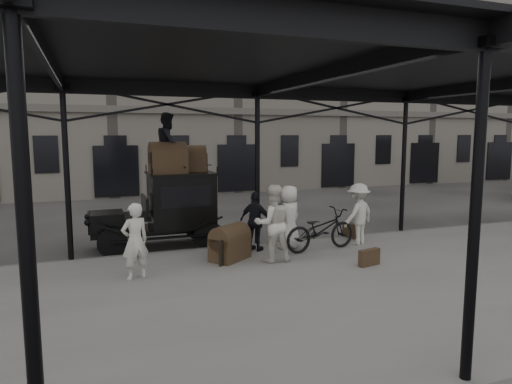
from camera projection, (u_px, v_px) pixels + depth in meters
ground at (285, 267)px, 11.33m from camera, size 120.00×120.00×0.00m
platform at (324, 290)px, 9.46m from camera, size 28.00×8.00×0.15m
canopy at (321, 68)px, 9.14m from camera, size 22.50×9.00×4.74m
building_frontage at (165, 71)px, 27.21m from camera, size 64.00×8.00×14.00m
taxi at (170, 206)px, 13.27m from camera, size 3.65×1.55×2.18m
porter_left at (135, 241)px, 9.87m from camera, size 0.71×0.58×1.67m
porter_midleft at (273, 223)px, 11.20m from camera, size 0.98×0.79×1.91m
porter_centre at (289, 217)px, 12.51m from camera, size 1.02×0.91×1.74m
porter_official at (256, 221)px, 12.25m from camera, size 0.91×0.97×1.61m
porter_right at (358, 214)px, 12.98m from camera, size 1.29×1.03×1.75m
bicycle at (321, 230)px, 12.31m from camera, size 2.25×1.05×1.14m
porter_roof at (168, 143)px, 12.93m from camera, size 0.88×0.99×1.71m
steamer_trunk_roof_near at (168, 160)px, 12.84m from camera, size 1.06×0.70×0.74m
steamer_trunk_roof_far at (191, 160)px, 13.52m from camera, size 0.94×0.64×0.65m
steamer_trunk_platform at (230, 245)px, 11.42m from camera, size 1.18×1.11×0.74m
wicker_hamper at (230, 245)px, 11.89m from camera, size 0.60×0.45×0.50m
suitcase_upright at (351, 230)px, 13.84m from camera, size 0.25×0.62×0.45m
suitcase_flat at (369, 257)px, 10.93m from camera, size 0.62×0.28×0.40m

